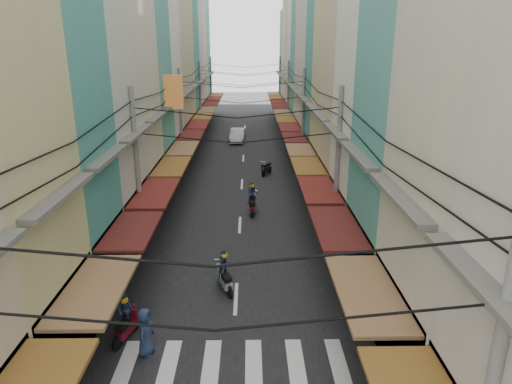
{
  "coord_description": "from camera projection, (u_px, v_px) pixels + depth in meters",
  "views": [
    {
      "loc": [
        0.61,
        -18.56,
        10.12
      ],
      "look_at": [
        0.92,
        4.25,
        2.6
      ],
      "focal_mm": 32.0,
      "sensor_mm": 36.0,
      "label": 1
    }
  ],
  "objects": [
    {
      "name": "sidewalk_left",
      "position": [
        168.0,
        164.0,
        39.69
      ],
      "size": [
        3.0,
        80.0,
        0.06
      ],
      "primitive_type": "cube",
      "color": "gray",
      "rests_on": "ground"
    },
    {
      "name": "ground",
      "position": [
        237.0,
        275.0,
        20.79
      ],
      "size": [
        160.0,
        160.0,
        0.0
      ],
      "primitive_type": "plane",
      "color": "slate",
      "rests_on": "ground"
    },
    {
      "name": "market_umbrella",
      "position": [
        400.0,
        240.0,
        19.14
      ],
      "size": [
        2.36,
        2.36,
        2.49
      ],
      "color": "#B2B2B7",
      "rests_on": "ground"
    },
    {
      "name": "white_car",
      "position": [
        238.0,
        142.0,
        48.6
      ],
      "size": [
        4.97,
        2.18,
        1.72
      ],
      "primitive_type": "imported",
      "rotation": [
        0.0,
        0.0,
        -0.06
      ],
      "color": "silver",
      "rests_on": "ground"
    },
    {
      "name": "road",
      "position": [
        243.0,
        164.0,
        39.78
      ],
      "size": [
        10.0,
        80.0,
        0.02
      ],
      "primitive_type": "cube",
      "color": "black",
      "rests_on": "ground"
    },
    {
      "name": "building_row_left",
      "position": [
        133.0,
        47.0,
        33.35
      ],
      "size": [
        7.8,
        67.67,
        23.7
      ],
      "color": "silver",
      "rests_on": "ground"
    },
    {
      "name": "sidewalk_right",
      "position": [
        317.0,
        163.0,
        39.86
      ],
      "size": [
        3.0,
        80.0,
        0.06
      ],
      "primitive_type": "cube",
      "color": "gray",
      "rests_on": "ground"
    },
    {
      "name": "traffic_sign",
      "position": [
        387.0,
        285.0,
        15.76
      ],
      "size": [
        0.1,
        0.64,
        2.91
      ],
      "color": "gray",
      "rests_on": "ground"
    },
    {
      "name": "utility_poles",
      "position": [
        241.0,
        93.0,
        32.98
      ],
      "size": [
        10.2,
        66.13,
        8.2
      ],
      "color": "gray",
      "rests_on": "ground"
    },
    {
      "name": "building_row_right",
      "position": [
        349.0,
        52.0,
        33.56
      ],
      "size": [
        7.8,
        68.98,
        22.59
      ],
      "color": "teal",
      "rests_on": "ground"
    },
    {
      "name": "parked_scooters",
      "position": [
        351.0,
        326.0,
        16.3
      ],
      "size": [
        12.96,
        13.09,
        1.0
      ],
      "color": "black",
      "rests_on": "ground"
    },
    {
      "name": "pedestrians",
      "position": [
        148.0,
        247.0,
        21.2
      ],
      "size": [
        14.04,
        22.59,
        2.19
      ],
      "color": "#29202A",
      "rests_on": "ground"
    },
    {
      "name": "crosswalk",
      "position": [
        232.0,
        363.0,
        15.08
      ],
      "size": [
        7.55,
        2.4,
        0.01
      ],
      "color": "silver",
      "rests_on": "ground"
    },
    {
      "name": "moving_scooters",
      "position": [
        230.0,
        231.0,
        24.19
      ],
      "size": [
        6.19,
        23.13,
        2.02
      ],
      "color": "black",
      "rests_on": "ground"
    },
    {
      "name": "bicycle",
      "position": [
        414.0,
        311.0,
        18.03
      ],
      "size": [
        1.63,
        0.9,
        1.06
      ],
      "primitive_type": "imported",
      "rotation": [
        0.0,
        0.0,
        1.35
      ],
      "color": "black",
      "rests_on": "ground"
    }
  ]
}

